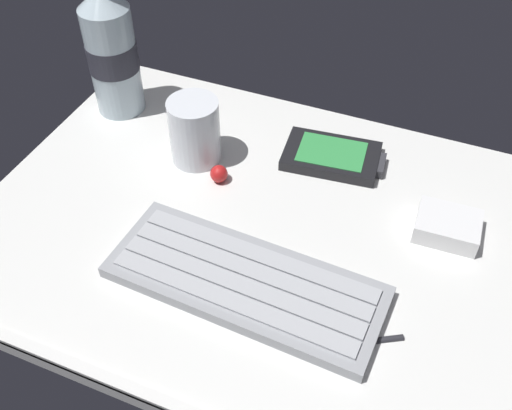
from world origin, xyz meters
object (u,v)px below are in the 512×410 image
charger_block (447,226)px  water_bottle (112,51)px  stylus_pen (356,341)px  trackball_mouse (219,174)px  handheld_device (333,156)px  keyboard (245,281)px  juice_cup (195,133)px

charger_block → water_bottle: bearing=171.6°
water_bottle → stylus_pen: 48.85cm
stylus_pen → water_bottle: bearing=119.0°
charger_block → stylus_pen: charger_block is taller
trackball_mouse → stylus_pen: (22.00, -16.00, -0.75)cm
handheld_device → stylus_pen: 26.94cm
handheld_device → trackball_mouse: bearing=-142.9°
handheld_device → stylus_pen: size_ratio=1.40×
trackball_mouse → stylus_pen: size_ratio=0.23×
keyboard → charger_block: 23.84cm
juice_cup → handheld_device: bearing=20.2°
handheld_device → stylus_pen: (10.16, -24.94, -0.38)cm
trackball_mouse → juice_cup: bearing=147.3°
handheld_device → juice_cup: juice_cup is taller
handheld_device → juice_cup: 17.74cm
juice_cup → trackball_mouse: juice_cup is taller
handheld_device → charger_block: 17.25cm
keyboard → water_bottle: (-28.65, 22.43, 8.20)cm
charger_block → handheld_device: bearing=155.3°
water_bottle → stylus_pen: bearing=-30.9°
juice_cup → stylus_pen: bearing=-35.5°
trackball_mouse → handheld_device: bearing=37.1°
handheld_device → water_bottle: size_ratio=0.64×
charger_block → trackball_mouse: size_ratio=3.18×
juice_cup → keyboard: bearing=-50.1°
handheld_device → charger_block: bearing=-24.7°
keyboard → juice_cup: 21.94cm
keyboard → charger_block: charger_block is taller
trackball_mouse → stylus_pen: trackball_mouse is taller
juice_cup → water_bottle: water_bottle is taller
handheld_device → water_bottle: (-31.10, -0.26, 8.28)cm
water_bottle → charger_block: 47.92cm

